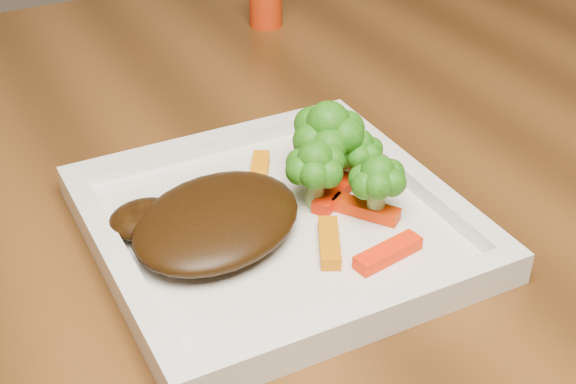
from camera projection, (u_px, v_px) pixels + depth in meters
name	position (u px, v px, depth m)	size (l,w,h in m)	color
dining_table	(375.00, 372.00, 1.01)	(1.60, 0.90, 0.75)	#5C3415
plate	(277.00, 229.00, 0.62)	(0.27, 0.27, 0.01)	white
steak	(217.00, 220.00, 0.59)	(0.14, 0.11, 0.03)	black
broccoli_0	(328.00, 144.00, 0.65)	(0.07, 0.07, 0.07)	#247413
broccoli_1	(358.00, 150.00, 0.64)	(0.05, 0.05, 0.06)	#166811
broccoli_2	(377.00, 185.00, 0.61)	(0.05, 0.05, 0.06)	#2A6110
broccoli_3	(315.00, 171.00, 0.62)	(0.05, 0.05, 0.06)	#2C7112
carrot_0	(388.00, 253.00, 0.58)	(0.06, 0.01, 0.01)	#FF2504
carrot_2	(329.00, 242.00, 0.59)	(0.05, 0.01, 0.01)	#D56E03
carrot_3	(356.00, 158.00, 0.69)	(0.05, 0.01, 0.01)	#FF4A04
carrot_4	(259.00, 171.00, 0.67)	(0.05, 0.01, 0.01)	orange
carrot_5	(366.00, 209.00, 0.62)	(0.05, 0.01, 0.01)	red
carrot_6	(335.00, 193.00, 0.64)	(0.05, 0.01, 0.01)	red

